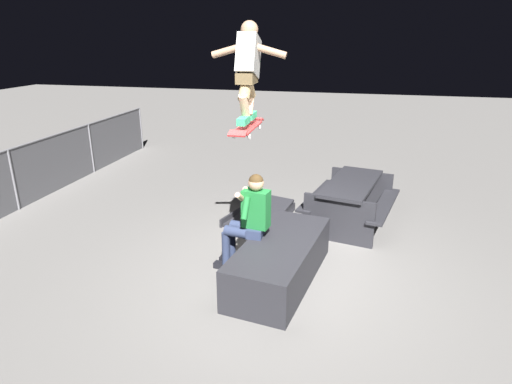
{
  "coord_description": "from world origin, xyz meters",
  "views": [
    {
      "loc": [
        -4.99,
        -0.88,
        3.01
      ],
      "look_at": [
        0.05,
        0.34,
        1.15
      ],
      "focal_mm": 30.58,
      "sensor_mm": 36.0,
      "label": 1
    }
  ],
  "objects_px": {
    "picnic_table_back": "(351,196)",
    "skater_airborne": "(248,67)",
    "kicker_ramp": "(259,216)",
    "person_sitting_on_ledge": "(248,217)",
    "ledge_box_main": "(280,261)",
    "skateboard": "(247,128)"
  },
  "relations": [
    {
      "from": "picnic_table_back",
      "to": "skater_airborne",
      "type": "bearing_deg",
      "value": 147.6
    },
    {
      "from": "kicker_ramp",
      "to": "picnic_table_back",
      "type": "height_order",
      "value": "picnic_table_back"
    },
    {
      "from": "person_sitting_on_ledge",
      "to": "ledge_box_main",
      "type": "bearing_deg",
      "value": -106.15
    },
    {
      "from": "ledge_box_main",
      "to": "kicker_ramp",
      "type": "distance_m",
      "value": 2.05
    },
    {
      "from": "skater_airborne",
      "to": "kicker_ramp",
      "type": "height_order",
      "value": "skater_airborne"
    },
    {
      "from": "person_sitting_on_ledge",
      "to": "skateboard",
      "type": "height_order",
      "value": "skateboard"
    },
    {
      "from": "skater_airborne",
      "to": "kicker_ramp",
      "type": "bearing_deg",
      "value": 9.03
    },
    {
      "from": "kicker_ramp",
      "to": "picnic_table_back",
      "type": "distance_m",
      "value": 1.61
    },
    {
      "from": "skateboard",
      "to": "picnic_table_back",
      "type": "relative_size",
      "value": 0.53
    },
    {
      "from": "ledge_box_main",
      "to": "person_sitting_on_ledge",
      "type": "distance_m",
      "value": 0.7
    },
    {
      "from": "ledge_box_main",
      "to": "skater_airborne",
      "type": "bearing_deg",
      "value": 78.16
    },
    {
      "from": "kicker_ramp",
      "to": "skateboard",
      "type": "bearing_deg",
      "value": -171.21
    },
    {
      "from": "person_sitting_on_ledge",
      "to": "picnic_table_back",
      "type": "xyz_separation_m",
      "value": [
        1.92,
        -1.27,
        -0.28
      ]
    },
    {
      "from": "skater_airborne",
      "to": "picnic_table_back",
      "type": "height_order",
      "value": "skater_airborne"
    },
    {
      "from": "ledge_box_main",
      "to": "kicker_ramp",
      "type": "bearing_deg",
      "value": 20.87
    },
    {
      "from": "ledge_box_main",
      "to": "person_sitting_on_ledge",
      "type": "xyz_separation_m",
      "value": [
        0.13,
        0.46,
        0.51
      ]
    },
    {
      "from": "ledge_box_main",
      "to": "skateboard",
      "type": "relative_size",
      "value": 1.92
    },
    {
      "from": "skateboard",
      "to": "skater_airborne",
      "type": "xyz_separation_m",
      "value": [
        0.06,
        0.0,
        0.69
      ]
    },
    {
      "from": "skater_airborne",
      "to": "skateboard",
      "type": "bearing_deg",
      "value": -178.91
    },
    {
      "from": "skater_airborne",
      "to": "person_sitting_on_ledge",
      "type": "bearing_deg",
      "value": 26.47
    },
    {
      "from": "person_sitting_on_ledge",
      "to": "skater_airborne",
      "type": "distance_m",
      "value": 1.89
    },
    {
      "from": "person_sitting_on_ledge",
      "to": "picnic_table_back",
      "type": "height_order",
      "value": "person_sitting_on_ledge"
    }
  ]
}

